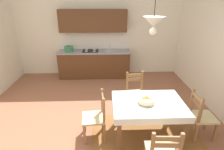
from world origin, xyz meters
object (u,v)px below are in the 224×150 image
object	(u,v)px
dining_chair_kitchen_side	(136,93)
pendant_lamp	(154,22)
kitchen_cabinetry	(94,52)
dining_chair_window_side	(201,116)
fruit_bowl	(147,100)
dining_table	(148,109)
dining_chair_tv_side	(96,117)

from	to	relation	value
dining_chair_kitchen_side	pendant_lamp	size ratio (longest dim) A/B	1.16
kitchen_cabinetry	dining_chair_window_side	distance (m)	3.82
fruit_bowl	pendant_lamp	distance (m)	1.35
kitchen_cabinetry	dining_table	bearing A→B (deg)	-69.67
fruit_bowl	kitchen_cabinetry	bearing A→B (deg)	109.55
kitchen_cabinetry	fruit_bowl	distance (m)	3.31
dining_table	pendant_lamp	world-z (taller)	pendant_lamp
dining_chair_window_side	fruit_bowl	distance (m)	1.12
dining_chair_window_side	dining_chair_tv_side	bearing A→B (deg)	178.57
dining_table	dining_chair_window_side	size ratio (longest dim) A/B	1.39
kitchen_cabinetry	pendant_lamp	xyz separation A→B (m)	(1.10, -3.18, 1.30)
dining_chair_window_side	fruit_bowl	bearing A→B (deg)	179.79
fruit_bowl	dining_chair_kitchen_side	bearing A→B (deg)	91.78
dining_chair_tv_side	kitchen_cabinetry	bearing A→B (deg)	93.56
dining_chair_kitchen_side	dining_chair_tv_side	xyz separation A→B (m)	(-0.89, -0.90, 0.00)
dining_chair_window_side	pendant_lamp	xyz separation A→B (m)	(-1.07, -0.06, 1.72)
fruit_bowl	dining_table	bearing A→B (deg)	25.01
kitchen_cabinetry	dining_chair_kitchen_side	xyz separation A→B (m)	(1.08, -2.17, -0.41)
fruit_bowl	dining_chair_tv_side	bearing A→B (deg)	177.17
fruit_bowl	pendant_lamp	xyz separation A→B (m)	(-0.01, -0.07, 1.35)
kitchen_cabinetry	dining_chair_window_side	world-z (taller)	kitchen_cabinetry
dining_chair_tv_side	dining_chair_kitchen_side	bearing A→B (deg)	45.46
kitchen_cabinetry	dining_chair_window_side	bearing A→B (deg)	-55.30
dining_chair_kitchen_side	fruit_bowl	distance (m)	1.02
dining_chair_window_side	pendant_lamp	world-z (taller)	pendant_lamp
dining_chair_window_side	fruit_bowl	size ratio (longest dim) A/B	3.10
dining_chair_kitchen_side	fruit_bowl	size ratio (longest dim) A/B	3.10
dining_chair_window_side	dining_chair_tv_side	xyz separation A→B (m)	(-1.97, 0.05, 0.00)
kitchen_cabinetry	dining_table	world-z (taller)	kitchen_cabinetry
dining_table	dining_chair_window_side	xyz separation A→B (m)	(1.01, -0.02, -0.18)
dining_chair_window_side	kitchen_cabinetry	bearing A→B (deg)	124.70
dining_table	dining_chair_kitchen_side	size ratio (longest dim) A/B	1.39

